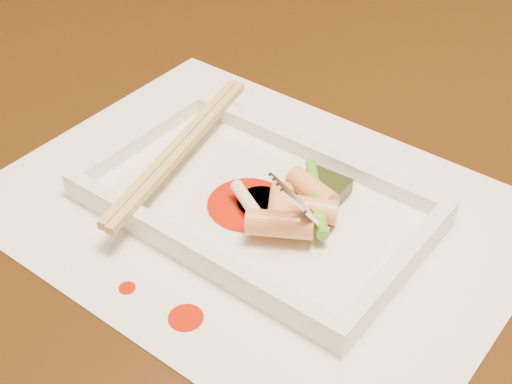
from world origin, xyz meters
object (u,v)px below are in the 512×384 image
Objects in this scene: fork at (354,146)px; plate_base at (256,206)px; table at (332,278)px; placemat at (256,210)px; chopstick_a at (176,146)px.

plate_base is at bearing -165.58° from fork.
plate_base is at bearing -123.21° from table.
plate_base is at bearing 90.00° from placemat.
fork is (0.15, 0.02, 0.06)m from chopstick_a.
plate_base is (-0.04, -0.06, 0.11)m from table.
plate_base reaches higher than table.
fork is at bearing -54.69° from table.
plate_base is 0.11m from fork.
table is 10.00× the size of fork.
chopstick_a is (-0.08, -0.00, 0.02)m from plate_base.
chopstick_a is at bearing -153.50° from table.
fork is at bearing 14.42° from placemat.
table is 3.50× the size of placemat.
chopstick_a is (-0.12, -0.06, 0.13)m from table.
placemat is 1.54× the size of plate_base.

